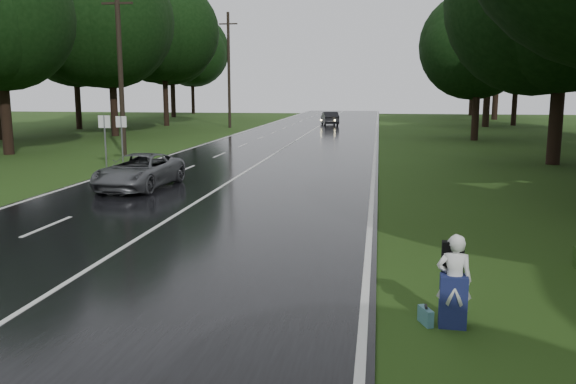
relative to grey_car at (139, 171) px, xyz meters
name	(u,v)px	position (x,y,z in m)	size (l,w,h in m)	color
ground	(119,252)	(3.01, -8.49, -0.69)	(160.00, 160.00, 0.00)	#244013
road	(271,156)	(3.01, 11.51, -0.67)	(12.00, 140.00, 0.04)	black
lane_center	(271,156)	(3.01, 11.51, -0.64)	(0.12, 140.00, 0.01)	silver
grey_car	(139,171)	(0.00, 0.00, 0.00)	(2.15, 4.66, 1.30)	#4D4F52
far_car	(330,118)	(3.90, 40.93, 0.05)	(1.47, 4.23, 1.39)	black
hitchhiker	(454,284)	(10.23, -11.85, 0.02)	(0.58, 0.52, 1.54)	silver
suitcase	(426,316)	(9.81, -11.83, -0.55)	(0.11, 0.38, 0.27)	teal
utility_pole_mid	(124,155)	(-5.49, 10.93, -0.69)	(1.80, 0.28, 9.38)	black
utility_pole_far	(230,128)	(-5.49, 35.58, -0.69)	(1.80, 0.28, 10.99)	black
road_sign_a	(107,167)	(-4.19, 5.92, -0.69)	(0.60, 0.10, 2.51)	white
road_sign_b	(123,162)	(-4.19, 7.83, -0.69)	(0.57, 0.10, 2.39)	white
tree_left_d	(9,154)	(-12.32, 10.29, -0.69)	(8.91, 8.91, 13.92)	black
tree_left_e	(115,136)	(-12.17, 24.21, -0.69)	(9.79, 9.79, 15.30)	black
tree_left_f	(167,126)	(-12.70, 37.56, -0.69)	(10.95, 10.95, 17.11)	black
tree_right_d	(552,164)	(17.76, 10.27, -0.69)	(8.75, 8.75, 13.67)	black
tree_right_e	(474,140)	(16.04, 24.34, -0.69)	(7.58, 7.58, 11.85)	black
tree_right_f	(485,127)	(19.61, 40.80, -0.69)	(9.95, 9.95, 15.54)	black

